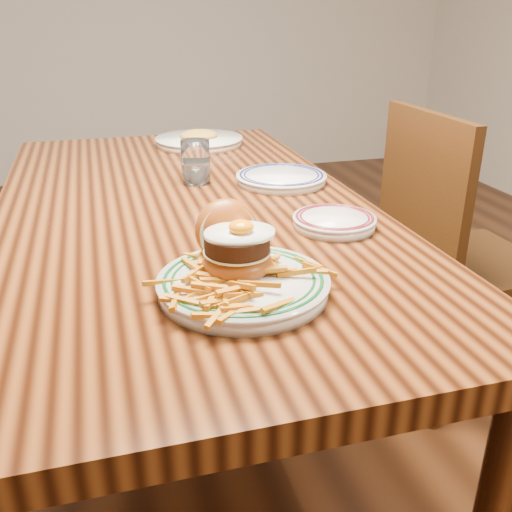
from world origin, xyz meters
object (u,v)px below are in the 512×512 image
object	(u,v)px
main_plate	(240,268)
side_plate	(334,221)
table	(186,238)
chair_right	(450,252)

from	to	relation	value
main_plate	side_plate	size ratio (longest dim) A/B	1.65
table	chair_right	xyz separation A→B (m)	(0.82, 0.10, -0.17)
chair_right	main_plate	size ratio (longest dim) A/B	3.19
chair_right	side_plate	xyz separation A→B (m)	(-0.54, -0.34, 0.28)
chair_right	main_plate	xyz separation A→B (m)	(-0.80, -0.56, 0.30)
main_plate	side_plate	world-z (taller)	main_plate
main_plate	side_plate	bearing A→B (deg)	38.82
chair_right	main_plate	bearing A→B (deg)	34.94
table	main_plate	world-z (taller)	main_plate
main_plate	table	bearing A→B (deg)	90.58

